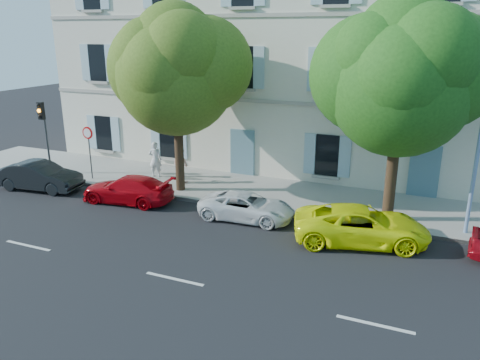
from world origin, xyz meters
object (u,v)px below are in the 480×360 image
at_px(tree_right, 401,85).
at_px(traffic_light, 43,122).
at_px(road_sign, 89,142).
at_px(pedestrian_a, 155,159).
at_px(car_white_coupe, 247,206).
at_px(pedestrian_b, 181,165).
at_px(car_red_coupe, 128,189).
at_px(tree_left, 176,76).
at_px(car_dark_sedan, 39,176).
at_px(car_yellow_supercar, 361,225).

height_order(tree_right, traffic_light, tree_right).
relative_size(road_sign, pedestrian_a, 1.45).
bearing_deg(tree_right, car_white_coupe, -160.72).
distance_m(road_sign, pedestrian_b, 4.75).
distance_m(tree_right, road_sign, 14.78).
height_order(car_red_coupe, car_white_coupe, car_red_coupe).
relative_size(tree_left, road_sign, 3.06).
relative_size(tree_right, traffic_light, 2.19).
xyz_separation_m(pedestrian_a, pedestrian_b, (1.63, -0.27, -0.07)).
bearing_deg(tree_left, tree_right, 0.17).
distance_m(car_white_coupe, road_sign, 9.38).
height_order(car_dark_sedan, road_sign, road_sign).
bearing_deg(car_dark_sedan, car_white_coupe, -94.32).
relative_size(tree_left, pedestrian_a, 4.45).
height_order(car_dark_sedan, tree_right, tree_right).
distance_m(car_red_coupe, tree_right, 12.09).
xyz_separation_m(car_dark_sedan, traffic_light, (-1.27, 1.88, 2.18)).
bearing_deg(road_sign, pedestrian_a, 29.16).
bearing_deg(traffic_light, car_yellow_supercar, -6.55).
bearing_deg(pedestrian_a, tree_left, 135.75).
relative_size(car_red_coupe, pedestrian_b, 2.45).
bearing_deg(pedestrian_b, traffic_light, 24.77).
bearing_deg(pedestrian_a, car_dark_sedan, 26.83).
relative_size(car_yellow_supercar, pedestrian_b, 2.84).
bearing_deg(car_dark_sedan, car_yellow_supercar, -96.76).
xyz_separation_m(car_yellow_supercar, tree_right, (0.67, 2.30, 4.74)).
relative_size(car_yellow_supercar, traffic_light, 1.28).
distance_m(car_white_coupe, car_yellow_supercar, 4.63).
bearing_deg(pedestrian_b, car_red_coupe, 86.73).
distance_m(car_dark_sedan, traffic_light, 3.14).
bearing_deg(tree_left, car_yellow_supercar, -14.58).
relative_size(car_dark_sedan, pedestrian_a, 2.24).
distance_m(car_dark_sedan, pedestrian_b, 6.74).
distance_m(car_white_coupe, pedestrian_b, 5.50).
distance_m(tree_right, traffic_light, 17.28).
relative_size(tree_left, pedestrian_b, 4.85).
bearing_deg(road_sign, car_yellow_supercar, -8.34).
height_order(car_red_coupe, pedestrian_b, pedestrian_b).
height_order(tree_left, traffic_light, tree_left).
relative_size(tree_right, road_sign, 3.08).
bearing_deg(traffic_light, tree_right, 1.39).
relative_size(tree_right, pedestrian_b, 4.88).
bearing_deg(traffic_light, tree_left, 2.87).
height_order(car_dark_sedan, car_yellow_supercar, car_dark_sedan).
bearing_deg(car_dark_sedan, tree_right, -88.49).
height_order(car_dark_sedan, car_red_coupe, car_dark_sedan).
relative_size(car_white_coupe, pedestrian_b, 2.29).
bearing_deg(car_white_coupe, car_dark_sedan, 89.32).
height_order(car_dark_sedan, pedestrian_a, pedestrian_a).
relative_size(car_red_coupe, road_sign, 1.55).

